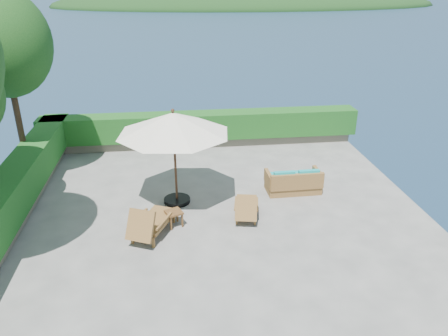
{
  "coord_description": "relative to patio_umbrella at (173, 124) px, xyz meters",
  "views": [
    {
      "loc": [
        -1.12,
        -10.8,
        6.29
      ],
      "look_at": [
        0.3,
        0.8,
        1.1
      ],
      "focal_mm": 35.0,
      "sensor_mm": 36.0,
      "label": 1
    }
  ],
  "objects": [
    {
      "name": "tree_far",
      "position": [
        -4.89,
        2.28,
        1.94
      ],
      "size": [
        2.8,
        2.8,
        6.03
      ],
      "color": "#432B1A",
      "rests_on": "ground"
    },
    {
      "name": "ocean",
      "position": [
        1.11,
        -0.92,
        -5.46
      ],
      "size": [
        600.0,
        600.0,
        0.0
      ],
      "primitive_type": "plane",
      "color": "#182D4B",
      "rests_on": "ground"
    },
    {
      "name": "offshore_island",
      "position": [
        26.11,
        139.08,
        -5.46
      ],
      "size": [
        126.0,
        57.6,
        12.6
      ],
      "primitive_type": "ellipsoid",
      "color": "black",
      "rests_on": "ocean"
    },
    {
      "name": "ground",
      "position": [
        1.11,
        -0.92,
        -2.46
      ],
      "size": [
        12.0,
        12.0,
        0.0
      ],
      "primitive_type": "plane",
      "color": "gray",
      "rests_on": "ground"
    },
    {
      "name": "planter_wall_far",
      "position": [
        1.11,
        4.68,
        -2.28
      ],
      "size": [
        12.0,
        0.6,
        0.36
      ],
      "primitive_type": "cube",
      "color": "#706959",
      "rests_on": "ground"
    },
    {
      "name": "lounge_left",
      "position": [
        -0.71,
        -1.78,
        -2.05
      ],
      "size": [
        1.34,
        1.84,
        0.98
      ],
      "rotation": [
        0.0,
        0.0,
        -0.43
      ],
      "color": "brown",
      "rests_on": "ground"
    },
    {
      "name": "patio_umbrella",
      "position": [
        0.0,
        0.0,
        0.0
      ],
      "size": [
        4.01,
        4.01,
        2.91
      ],
      "rotation": [
        0.0,
        0.0,
        0.27
      ],
      "color": "black",
      "rests_on": "ground"
    },
    {
      "name": "wicker_loveseat",
      "position": [
        3.66,
        0.23,
        -2.14
      ],
      "size": [
        1.72,
        0.9,
        0.83
      ],
      "rotation": [
        0.0,
        0.0,
        0.02
      ],
      "color": "brown",
      "rests_on": "ground"
    },
    {
      "name": "hedge_left",
      "position": [
        -4.49,
        -0.92,
        -1.61
      ],
      "size": [
        0.9,
        12.4,
        1.0
      ],
      "primitive_type": "cube",
      "color": "#154413",
      "rests_on": "planter_wall_left"
    },
    {
      "name": "planter_wall_left",
      "position": [
        -4.49,
        -0.92,
        -2.28
      ],
      "size": [
        0.6,
        12.0,
        0.36
      ],
      "primitive_type": "cube",
      "color": "#706959",
      "rests_on": "ground"
    },
    {
      "name": "side_table",
      "position": [
        -0.1,
        -1.36,
        -2.09
      ],
      "size": [
        0.55,
        0.55,
        0.45
      ],
      "rotation": [
        0.0,
        0.0,
        0.4
      ],
      "color": "brown",
      "rests_on": "ground"
    },
    {
      "name": "hedge_far",
      "position": [
        1.11,
        4.68,
        -1.61
      ],
      "size": [
        12.4,
        0.9,
        1.0
      ],
      "primitive_type": "cube",
      "color": "#154413",
      "rests_on": "planter_wall_far"
    },
    {
      "name": "lounge_right",
      "position": [
        1.92,
        -1.14,
        -2.11
      ],
      "size": [
        0.85,
        1.53,
        0.83
      ],
      "rotation": [
        0.0,
        0.0,
        -0.19
      ],
      "color": "brown",
      "rests_on": "ground"
    },
    {
      "name": "foundation",
      "position": [
        1.11,
        -0.92,
        -4.01
      ],
      "size": [
        12.0,
        12.0,
        3.0
      ],
      "primitive_type": "cube",
      "color": "#585146",
      "rests_on": "ocean"
    }
  ]
}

